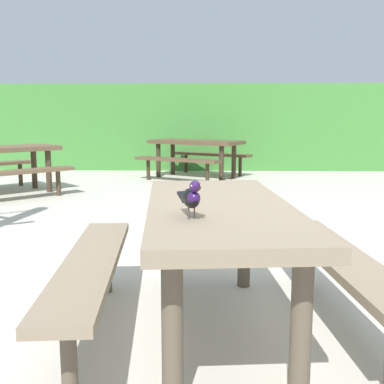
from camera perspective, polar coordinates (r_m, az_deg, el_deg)
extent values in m
plane|color=beige|center=(3.03, 7.46, -14.31)|extent=(60.00, 60.00, 0.00)
cube|color=#428438|center=(11.08, 3.33, 7.89)|extent=(28.00, 1.36, 1.91)
cube|color=#84725B|center=(2.56, 3.26, -2.10)|extent=(0.92, 1.86, 0.07)
cylinder|color=brown|center=(2.00, -2.40, -16.70)|extent=(0.09, 0.09, 0.67)
cylinder|color=brown|center=(2.07, 13.09, -15.93)|extent=(0.09, 0.09, 0.67)
cylinder|color=brown|center=(3.32, -2.78, -6.04)|extent=(0.09, 0.09, 0.67)
cylinder|color=brown|center=(3.36, 6.37, -5.88)|extent=(0.09, 0.09, 0.67)
cube|color=#84725B|center=(2.65, -12.17, -8.38)|extent=(0.43, 1.73, 0.05)
cylinder|color=brown|center=(2.15, -14.71, -19.13)|extent=(0.07, 0.07, 0.39)
cylinder|color=brown|center=(3.32, -10.34, -8.67)|extent=(0.07, 0.07, 0.39)
cube|color=#84725B|center=(2.80, 17.71, -7.67)|extent=(0.43, 1.73, 0.05)
cylinder|color=brown|center=(3.44, 13.71, -8.15)|extent=(0.07, 0.07, 0.39)
ellipsoid|color=black|center=(2.15, -0.12, -0.76)|extent=(0.12, 0.16, 0.09)
ellipsoid|color=#2D144C|center=(2.11, 0.22, -0.76)|extent=(0.08, 0.08, 0.06)
sphere|color=#2D144C|center=(2.08, 0.39, 0.68)|extent=(0.05, 0.05, 0.05)
sphere|color=#EAE08C|center=(2.07, 1.00, 0.80)|extent=(0.01, 0.01, 0.01)
sphere|color=#EAE08C|center=(2.06, -0.03, 0.76)|extent=(0.01, 0.01, 0.01)
cone|color=black|center=(2.04, 0.75, 0.52)|extent=(0.03, 0.03, 0.02)
cube|color=black|center=(2.26, -1.06, -0.60)|extent=(0.07, 0.11, 0.04)
cylinder|color=#47423D|center=(2.16, 0.29, -2.55)|extent=(0.01, 0.01, 0.05)
cylinder|color=#47423D|center=(2.15, -0.42, -2.60)|extent=(0.01, 0.01, 0.05)
cylinder|color=#423324|center=(7.85, -17.00, 2.44)|extent=(0.09, 0.09, 0.67)
cylinder|color=#423324|center=(8.33, -18.61, 2.73)|extent=(0.09, 0.09, 0.67)
cube|color=brown|center=(7.17, -20.56, 2.28)|extent=(1.41, 1.40, 0.05)
cylinder|color=#423324|center=(7.46, -15.91, 1.06)|extent=(0.07, 0.07, 0.39)
cylinder|color=#423324|center=(8.72, -20.10, 1.99)|extent=(0.07, 0.07, 0.39)
cube|color=brown|center=(9.21, 0.44, 6.09)|extent=(1.94, 1.53, 0.07)
cylinder|color=#382B1D|center=(8.67, 3.60, 3.42)|extent=(0.09, 0.09, 0.67)
cylinder|color=#382B1D|center=(9.15, 5.10, 3.71)|extent=(0.09, 0.09, 0.67)
cylinder|color=#382B1D|center=(9.38, -4.10, 3.86)|extent=(0.09, 0.09, 0.67)
cylinder|color=#382B1D|center=(9.83, -2.35, 4.11)|extent=(0.09, 0.09, 0.67)
cube|color=brown|center=(8.63, -1.88, 3.94)|extent=(1.64, 1.06, 0.05)
cylinder|color=#382B1D|center=(8.33, 1.87, 2.23)|extent=(0.07, 0.07, 0.39)
cylinder|color=#382B1D|center=(9.01, -5.33, 2.72)|extent=(0.07, 0.07, 0.39)
cube|color=brown|center=(9.84, 2.47, 4.59)|extent=(1.64, 1.06, 0.05)
cylinder|color=#382B1D|center=(9.58, 5.86, 3.10)|extent=(0.07, 0.07, 0.39)
cylinder|color=#382B1D|center=(10.17, -0.74, 3.50)|extent=(0.07, 0.07, 0.39)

